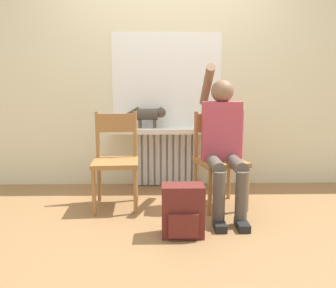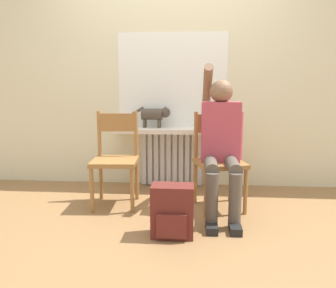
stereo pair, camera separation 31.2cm
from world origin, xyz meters
The scene contains 10 objects.
ground_plane centered at (0.00, 0.00, 0.00)m, with size 12.00×12.00×0.00m, color olive.
wall_with_window centered at (0.00, 1.23, 1.35)m, with size 7.00×0.06×2.70m.
radiator centered at (0.00, 1.15, 0.31)m, with size 0.70×0.08×0.62m.
windowsill centered at (0.00, 1.04, 0.65)m, with size 1.25×0.32×0.05m.
window_glass centered at (0.00, 1.20, 1.18)m, with size 1.20×0.01×1.02m.
chair_left centered at (-0.48, 0.48, 0.45)m, with size 0.43×0.43×0.88m.
chair_right centered at (0.47, 0.48, 0.45)m, with size 0.50×0.50×0.88m.
person centered at (0.48, 0.36, 0.65)m, with size 0.36×1.00×1.31m.
cat centered at (-0.18, 1.07, 0.82)m, with size 0.44×0.12×0.23m.
backpack centered at (0.09, -0.17, 0.19)m, with size 0.31×0.21×0.39m.
Camera 1 is at (-0.07, -2.48, 1.09)m, focal length 35.00 mm.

